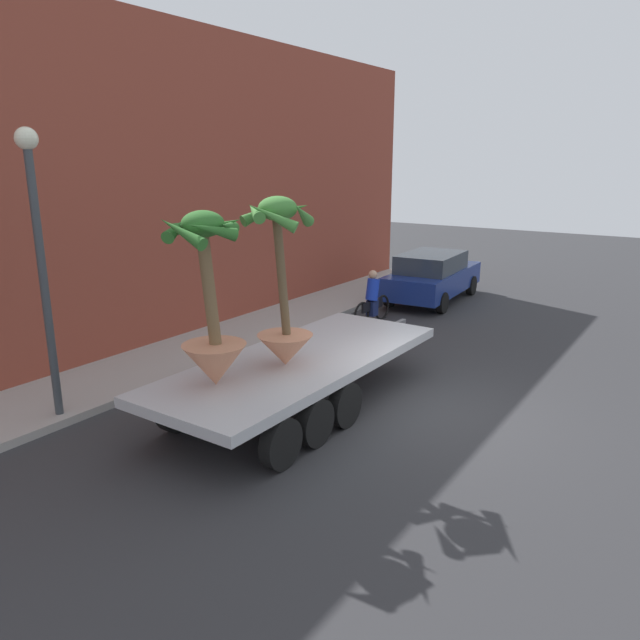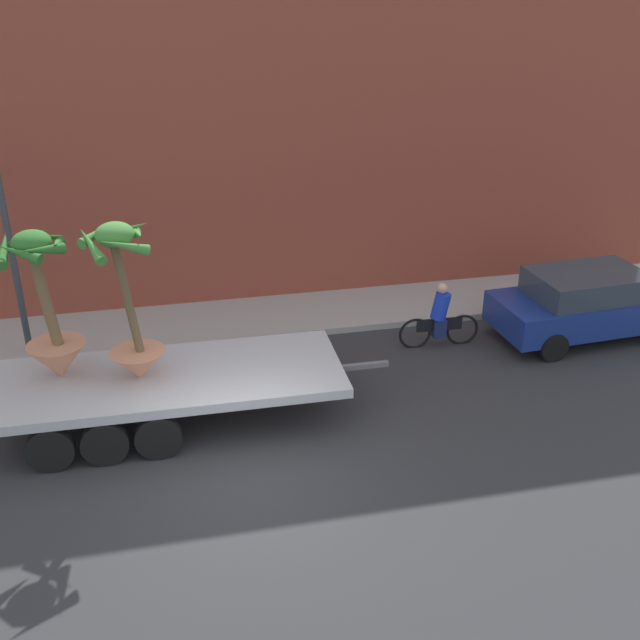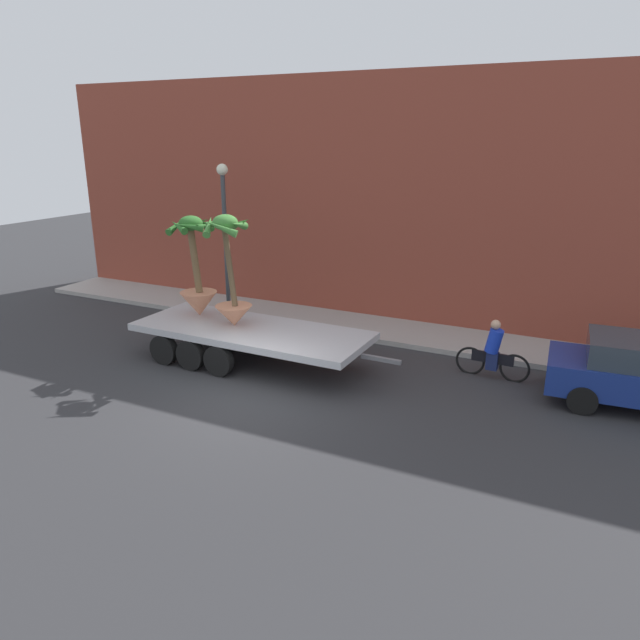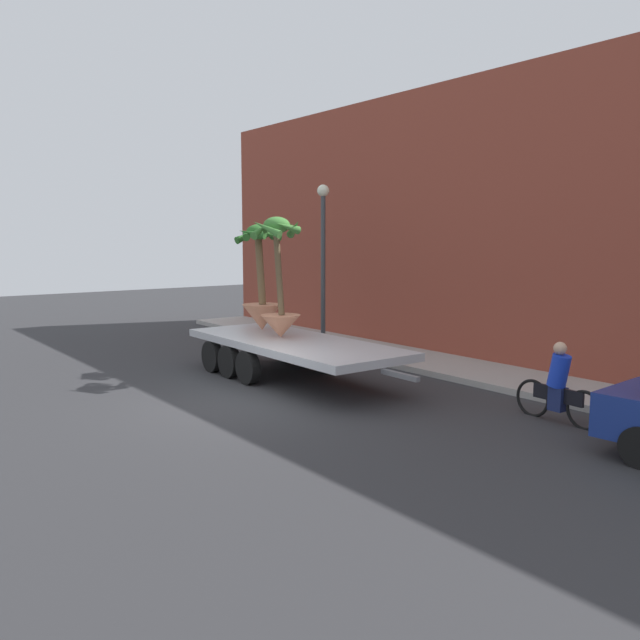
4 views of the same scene
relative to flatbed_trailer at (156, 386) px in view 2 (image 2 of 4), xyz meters
The scene contains 9 objects.
ground_plane 2.70m from the flatbed_trailer, 56.47° to the right, with size 60.00×60.00×0.00m, color #2D2D30.
sidewalk 4.26m from the flatbed_trailer, 70.13° to the left, with size 24.00×2.20×0.15m, color #A39E99.
building_facade 6.58m from the flatbed_trailer, 75.83° to the left, with size 24.00×1.20×7.66m, color brown.
flatbed_trailer is the anchor object (origin of this frame).
potted_palm_rear 1.47m from the flatbed_trailer, behind, with size 1.28×1.30×2.93m.
potted_palm_middle 2.15m from the flatbed_trailer, 169.54° to the left, with size 1.19×1.23×2.78m.
cyclist 6.45m from the flatbed_trailer, 16.24° to the left, with size 1.84×0.36×1.54m.
parked_car 9.82m from the flatbed_trailer, ahead, with size 4.64×2.13×1.58m.
street_lamp 4.79m from the flatbed_trailer, 130.15° to the left, with size 0.36×0.36×4.83m.
Camera 2 is at (-1.02, -9.91, 7.65)m, focal length 41.58 mm.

